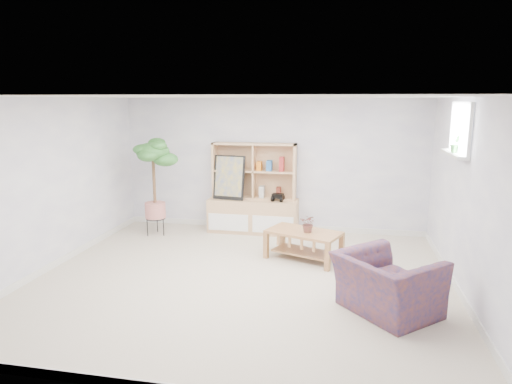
% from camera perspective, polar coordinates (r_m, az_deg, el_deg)
% --- Properties ---
extents(floor, '(5.50, 5.00, 0.01)m').
position_cam_1_polar(floor, '(6.23, -1.78, -10.85)').
color(floor, '#BCB19F').
rests_on(floor, ground).
extents(ceiling, '(5.50, 5.00, 0.01)m').
position_cam_1_polar(ceiling, '(5.76, -1.93, 11.81)').
color(ceiling, silver).
rests_on(ceiling, walls).
extents(walls, '(5.51, 5.01, 2.40)m').
position_cam_1_polar(walls, '(5.88, -1.85, 0.03)').
color(walls, silver).
rests_on(walls, floor).
extents(baseboard, '(5.50, 5.00, 0.10)m').
position_cam_1_polar(baseboard, '(6.21, -1.78, -10.42)').
color(baseboard, silver).
rests_on(baseboard, floor).
extents(window, '(0.10, 0.98, 0.68)m').
position_cam_1_polar(window, '(6.39, 24.27, 7.19)').
color(window, silver).
rests_on(window, walls).
extents(window_sill, '(0.14, 1.00, 0.04)m').
position_cam_1_polar(window_sill, '(6.40, 23.51, 4.38)').
color(window_sill, silver).
rests_on(window_sill, walls).
extents(storage_unit, '(1.61, 0.54, 1.61)m').
position_cam_1_polar(storage_unit, '(8.16, -0.36, 0.46)').
color(storage_unit, tan).
rests_on(storage_unit, floor).
extents(poster, '(0.58, 0.21, 0.79)m').
position_cam_1_polar(poster, '(8.15, -3.38, 1.81)').
color(poster, yellow).
rests_on(poster, storage_unit).
extents(toy_truck, '(0.31, 0.22, 0.15)m').
position_cam_1_polar(toy_truck, '(8.05, 2.75, -0.62)').
color(toy_truck, black).
rests_on(toy_truck, storage_unit).
extents(coffee_table, '(1.21, 0.93, 0.44)m').
position_cam_1_polar(coffee_table, '(6.93, 5.97, -6.63)').
color(coffee_table, brown).
rests_on(coffee_table, floor).
extents(table_plant, '(0.29, 0.27, 0.27)m').
position_cam_1_polar(table_plant, '(6.78, 6.59, -3.93)').
color(table_plant, '#276D23').
rests_on(table_plant, coffee_table).
extents(floor_tree, '(0.77, 0.77, 1.71)m').
position_cam_1_polar(floor_tree, '(8.16, -12.59, 0.55)').
color(floor_tree, '#246728').
rests_on(floor_tree, floor).
extents(armchair, '(1.35, 1.36, 0.76)m').
position_cam_1_polar(armchair, '(5.40, 16.08, -10.59)').
color(armchair, navy).
rests_on(armchair, floor).
extents(sill_plant, '(0.15, 0.14, 0.23)m').
position_cam_1_polar(sill_plant, '(6.35, 23.67, 5.55)').
color(sill_plant, '#246728').
rests_on(sill_plant, window_sill).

